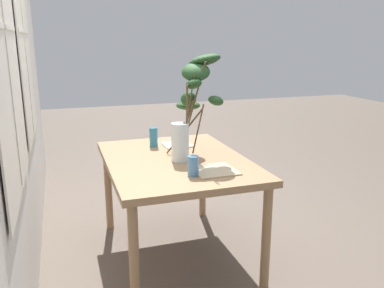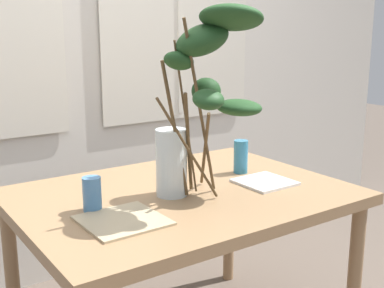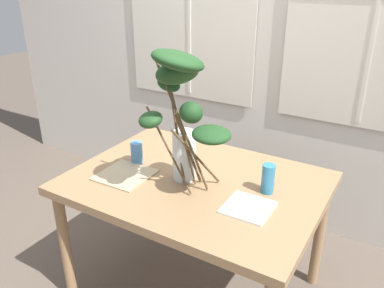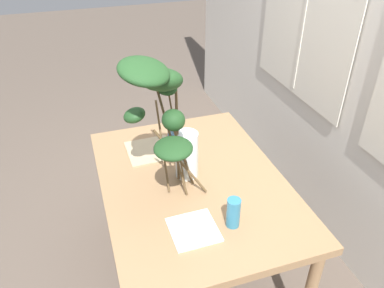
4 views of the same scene
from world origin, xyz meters
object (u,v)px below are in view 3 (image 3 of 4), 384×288
object	(u,v)px
vase_with_branches	(183,111)
plate_square_left	(125,175)
dining_table	(196,192)
plate_square_right	(248,208)
drinking_glass_blue_right	(268,179)
drinking_glass_blue_left	(137,153)

from	to	relation	value
vase_with_branches	plate_square_left	distance (m)	0.54
dining_table	plate_square_left	world-z (taller)	plate_square_left
vase_with_branches	plate_square_left	world-z (taller)	vase_with_branches
dining_table	plate_square_left	xyz separation A→B (m)	(-0.34, -0.16, 0.08)
dining_table	plate_square_right	xyz separation A→B (m)	(0.34, -0.11, 0.08)
vase_with_branches	plate_square_left	bearing A→B (deg)	-175.13
dining_table	plate_square_right	size ratio (longest dim) A/B	6.09
vase_with_branches	plate_square_right	distance (m)	0.53
vase_with_branches	plate_square_right	xyz separation A→B (m)	(0.34, 0.02, -0.41)
dining_table	drinking_glass_blue_right	bearing A→B (deg)	11.13
vase_with_branches	plate_square_right	world-z (taller)	vase_with_branches
drinking_glass_blue_left	drinking_glass_blue_right	world-z (taller)	drinking_glass_blue_right
dining_table	vase_with_branches	xyz separation A→B (m)	(0.01, -0.13, 0.49)
plate_square_right	drinking_glass_blue_right	bearing A→B (deg)	83.61
dining_table	plate_square_right	distance (m)	0.37
drinking_glass_blue_right	vase_with_branches	bearing A→B (deg)	-151.12
drinking_glass_blue_right	plate_square_right	distance (m)	0.19
dining_table	drinking_glass_blue_left	size ratio (longest dim) A/B	10.40
plate_square_left	plate_square_right	xyz separation A→B (m)	(0.68, 0.05, 0.00)
vase_with_branches	drinking_glass_blue_right	size ratio (longest dim) A/B	4.96
vase_with_branches	plate_square_right	size ratio (longest dim) A/B	3.50
vase_with_branches	drinking_glass_blue_right	world-z (taller)	vase_with_branches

